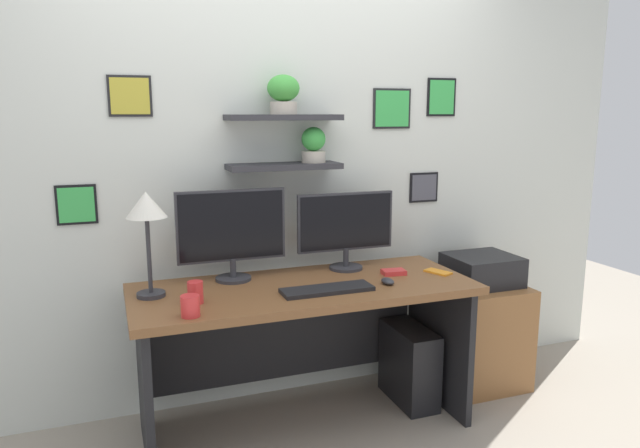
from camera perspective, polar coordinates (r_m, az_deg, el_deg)
ground_plane at (r=3.19m, az=-1.45°, el=-18.99°), size 8.00×8.00×0.00m
back_wall_assembly at (r=3.19m, az=-4.08°, el=6.69°), size 4.40×0.24×2.70m
desk at (r=3.00m, az=-1.85°, el=-9.49°), size 1.67×0.68×0.75m
monitor_left at (r=2.95m, az=-8.59°, el=-0.66°), size 0.55×0.18×0.46m
monitor_right at (r=3.14m, az=2.51°, el=-0.27°), size 0.54×0.18×0.42m
keyboard at (r=2.78m, az=0.70°, el=-6.40°), size 0.44×0.14×0.02m
computer_mouse at (r=2.92m, az=6.61°, el=-5.55°), size 0.06×0.09×0.03m
desk_lamp at (r=2.74m, az=-16.54°, el=1.01°), size 0.18×0.18×0.49m
cell_phone at (r=3.16m, az=11.42°, el=-4.60°), size 0.12×0.16×0.01m
coffee_mug at (r=2.51m, az=-12.53°, el=-7.80°), size 0.08×0.08×0.09m
pen_cup at (r=2.67m, az=-12.05°, el=-6.53°), size 0.07×0.07×0.10m
scissors_tray at (r=3.10m, az=7.18°, el=-4.67°), size 0.13×0.09×0.02m
drawer_cabinet at (r=3.65m, az=15.18°, el=-10.18°), size 0.44×0.50×0.60m
printer at (r=3.53m, az=15.49°, el=-4.32°), size 0.38×0.34×0.17m
computer_tower_right at (r=3.36m, az=8.67°, el=-13.37°), size 0.18×0.40×0.43m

